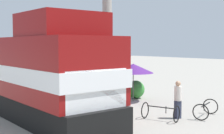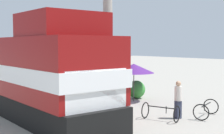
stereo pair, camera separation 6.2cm
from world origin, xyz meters
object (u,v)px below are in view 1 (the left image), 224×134
at_px(locomotive, 25,72).
at_px(billboard_sign, 90,54).
at_px(utility_pole, 107,35).
at_px(bicycle, 206,109).
at_px(person_bystander, 178,98).
at_px(vendor_umbrella, 133,68).
at_px(bicycle_spare, 160,112).

height_order(locomotive, billboard_sign, locomotive).
bearing_deg(utility_pole, locomotive, -175.31).
bearing_deg(billboard_sign, bicycle, -73.70).
bearing_deg(person_bystander, vendor_umbrella, 73.06).
bearing_deg(bicycle, locomotive, -155.16).
xyz_separation_m(vendor_umbrella, bicycle, (-0.12, -5.21, -1.61)).
distance_m(vendor_umbrella, bicycle_spare, 5.14).
bearing_deg(utility_pole, bicycle, -85.59).
xyz_separation_m(locomotive, bicycle, (6.17, -6.48, -1.63)).
relative_size(utility_pole, person_bystander, 4.58).
relative_size(locomotive, person_bystander, 7.98).
xyz_separation_m(billboard_sign, bicycle_spare, (-0.18, -5.87, -2.46)).
relative_size(locomotive, bicycle, 7.75).
relative_size(vendor_umbrella, billboard_sign, 0.65).
height_order(utility_pole, person_bystander, utility_pole).
bearing_deg(person_bystander, locomotive, 129.93).
xyz_separation_m(person_bystander, bicycle, (1.27, -0.63, -0.57)).
bearing_deg(billboard_sign, locomotive, -176.13).
relative_size(vendor_umbrella, bicycle_spare, 1.41).
xyz_separation_m(utility_pole, bicycle, (0.54, -6.94, -3.66)).
bearing_deg(billboard_sign, bicycle_spare, -91.75).
distance_m(utility_pole, bicycle, 7.86).
bearing_deg(bicycle_spare, billboard_sign, 69.31).
xyz_separation_m(utility_pole, person_bystander, (-0.74, -6.31, -3.09)).
xyz_separation_m(utility_pole, bicycle_spare, (-1.62, -6.04, -3.66)).
bearing_deg(utility_pole, vendor_umbrella, -69.11).
xyz_separation_m(vendor_umbrella, person_bystander, (-1.40, -4.58, -1.04)).
height_order(billboard_sign, bicycle_spare, billboard_sign).
distance_m(utility_pole, vendor_umbrella, 2.76).
xyz_separation_m(locomotive, person_bystander, (4.89, -5.85, -1.07)).
bearing_deg(utility_pole, person_bystander, -96.68).
xyz_separation_m(utility_pole, billboard_sign, (-1.44, -0.18, -1.20)).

